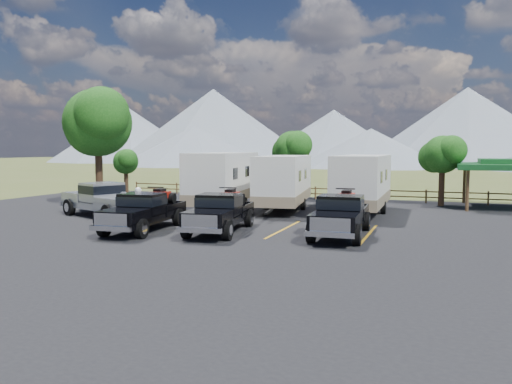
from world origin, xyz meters
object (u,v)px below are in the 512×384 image
(rig_left, at_px, (145,210))
(trailer_left, at_px, (224,180))
(rig_center, at_px, (221,211))
(trailer_center, at_px, (284,182))
(person_a, at_px, (139,207))
(pickup_silver, at_px, (104,199))
(tree_big_nw, at_px, (97,123))
(trailer_right, at_px, (362,183))
(rig_right, at_px, (341,214))
(pavilion, at_px, (509,166))
(person_b, at_px, (125,211))

(rig_left, distance_m, trailer_left, 8.73)
(rig_center, bearing_deg, trailer_center, 80.44)
(rig_left, distance_m, person_a, 1.42)
(trailer_center, xyz_separation_m, pickup_silver, (-8.56, -6.55, -0.77))
(tree_big_nw, height_order, trailer_right, tree_big_nw)
(rig_center, bearing_deg, rig_right, 1.67)
(tree_big_nw, height_order, rig_left, tree_big_nw)
(rig_left, bearing_deg, rig_right, 5.92)
(tree_big_nw, bearing_deg, rig_left, -41.78)
(pavilion, relative_size, trailer_center, 0.63)
(trailer_left, bearing_deg, trailer_center, 7.65)
(trailer_center, distance_m, pickup_silver, 10.80)
(rig_center, bearing_deg, trailer_left, 105.73)
(pavilion, xyz_separation_m, rig_left, (-17.05, -15.56, -1.80))
(rig_center, relative_size, person_b, 3.37)
(person_a, bearing_deg, trailer_left, -99.39)
(tree_big_nw, distance_m, pickup_silver, 7.39)
(person_b, bearing_deg, rig_center, -13.14)
(tree_big_nw, height_order, pavilion, tree_big_nw)
(person_b, bearing_deg, tree_big_nw, 105.91)
(tree_big_nw, xyz_separation_m, trailer_right, (17.18, 2.06, -3.75))
(pavilion, xyz_separation_m, trailer_right, (-8.36, -5.91, -0.94))
(pickup_silver, bearing_deg, trailer_left, 160.52)
(rig_right, xyz_separation_m, person_b, (-9.85, -2.06, -0.06))
(tree_big_nw, xyz_separation_m, rig_center, (12.02, -6.70, -4.60))
(pavilion, height_order, pickup_silver, pavilion)
(person_a, bearing_deg, trailer_right, -138.98)
(tree_big_nw, xyz_separation_m, rig_left, (8.49, -7.59, -4.60))
(trailer_left, relative_size, person_b, 5.70)
(tree_big_nw, height_order, person_a, tree_big_nw)
(rig_right, xyz_separation_m, trailer_left, (-8.78, 6.90, 0.90))
(trailer_left, bearing_deg, rig_right, -45.92)
(pavilion, distance_m, pickup_silver, 25.14)
(person_b, bearing_deg, person_a, 66.71)
(tree_big_nw, distance_m, trailer_left, 9.47)
(rig_left, height_order, trailer_center, trailer_center)
(pavilion, distance_m, trailer_left, 18.26)
(trailer_center, bearing_deg, rig_center, -100.08)
(pavilion, bearing_deg, rig_center, -132.67)
(trailer_left, distance_m, trailer_right, 8.58)
(rig_left, height_order, rig_right, rig_right)
(pavilion, bearing_deg, person_a, -141.12)
(trailer_center, bearing_deg, person_b, -123.45)
(rig_center, bearing_deg, person_b, -172.67)
(trailer_center, bearing_deg, pickup_silver, -150.71)
(rig_center, xyz_separation_m, trailer_left, (-3.36, 7.79, 0.92))
(trailer_right, distance_m, person_b, 13.84)
(tree_big_nw, distance_m, person_a, 10.98)
(tree_big_nw, xyz_separation_m, person_b, (7.60, -7.88, -4.65))
(person_b, bearing_deg, pavilion, 13.39)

